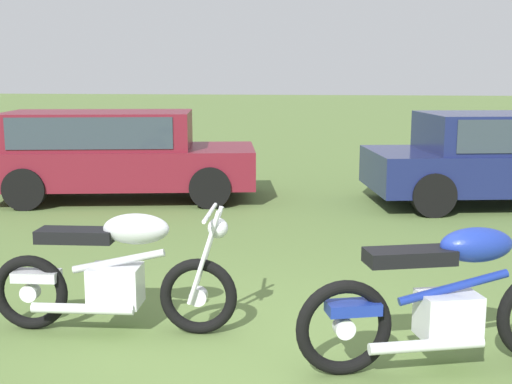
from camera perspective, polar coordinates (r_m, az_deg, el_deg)
name	(u,v)px	position (r m, az deg, el deg)	size (l,w,h in m)	color
ground_plane	(263,358)	(4.95, 0.58, -14.10)	(120.00, 120.00, 0.00)	#567038
motorcycle_silver	(116,273)	(5.36, -11.98, -6.83)	(1.97, 0.64, 1.02)	black
motorcycle_blue	(450,300)	(4.82, 16.33, -8.87)	(2.06, 0.92, 1.02)	black
car_burgundy	(112,149)	(11.00, -12.27, 3.68)	(4.44, 2.48, 1.43)	maroon
car_navy	(507,154)	(11.05, 20.77, 3.10)	(4.64, 2.64, 1.43)	#161E4C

